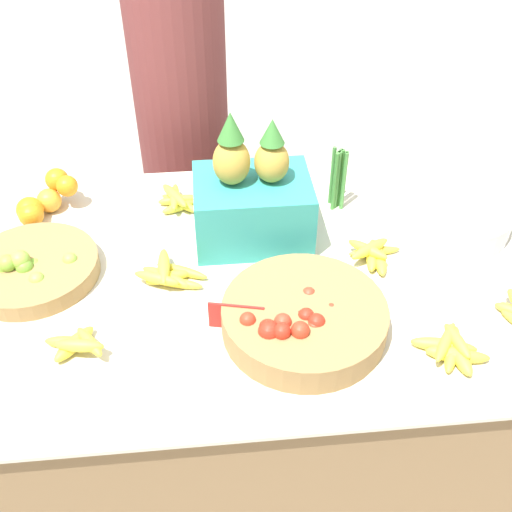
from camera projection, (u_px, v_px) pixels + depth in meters
name	position (u px, v px, depth m)	size (l,w,h in m)	color
ground_plane	(256.00, 420.00, 2.12)	(12.00, 12.00, 0.00)	#A39E93
market_table	(256.00, 354.00, 1.89)	(1.74, 1.07, 0.71)	olive
lime_bowl	(32.00, 269.00, 1.62)	(0.36, 0.36, 0.09)	olive
tomato_basket	(303.00, 318.00, 1.46)	(0.41, 0.41, 0.11)	olive
orange_pile	(45.00, 200.00, 1.83)	(0.18, 0.19, 0.12)	orange
metal_bowl	(456.00, 218.00, 1.78)	(0.31, 0.31, 0.08)	#B7B7BF
price_sign	(236.00, 317.00, 1.46)	(0.14, 0.04, 0.08)	red
produce_crate	(252.00, 201.00, 1.70)	(0.33, 0.25, 0.40)	teal
veg_bundle	(338.00, 180.00, 1.83)	(0.04, 0.05, 0.20)	#4C8E42
banana_bunch_front_center	(76.00, 343.00, 1.42)	(0.16, 0.13, 0.06)	yellow
banana_bunch_front_left	(452.00, 350.00, 1.41)	(0.18, 0.16, 0.05)	yellow
banana_bunch_middle_right	(168.00, 275.00, 1.61)	(0.20, 0.15, 0.06)	yellow
banana_bunch_middle_left	(178.00, 200.00, 1.88)	(0.14, 0.14, 0.06)	yellow
banana_bunch_back_center	(373.00, 253.00, 1.68)	(0.17, 0.16, 0.06)	yellow
vendor_person	(182.00, 114.00, 2.35)	(0.36, 0.36, 1.58)	brown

